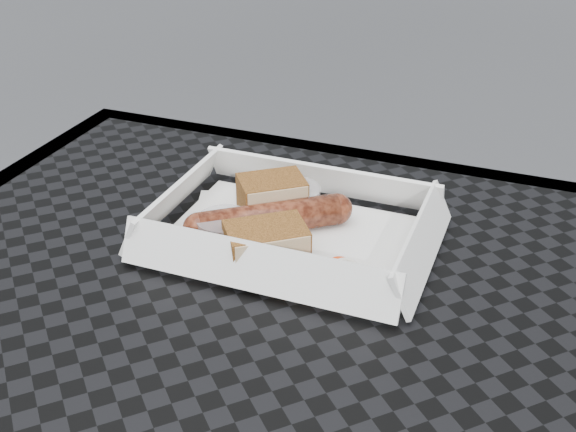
% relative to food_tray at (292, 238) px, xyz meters
% --- Properties ---
extents(food_tray, '(0.22, 0.15, 0.00)m').
position_rel_food_tray_xyz_m(food_tray, '(0.00, 0.00, 0.00)').
color(food_tray, white).
rests_on(food_tray, patio_table).
extents(bratwurst, '(0.13, 0.11, 0.03)m').
position_rel_food_tray_xyz_m(bratwurst, '(-0.02, -0.00, 0.02)').
color(bratwurst, maroon).
rests_on(bratwurst, food_tray).
extents(bread_near, '(0.07, 0.07, 0.04)m').
position_rel_food_tray_xyz_m(bread_near, '(-0.03, 0.03, 0.02)').
color(bread_near, brown).
rests_on(bread_near, food_tray).
extents(bread_far, '(0.08, 0.08, 0.03)m').
position_rel_food_tray_xyz_m(bread_far, '(-0.01, -0.05, 0.02)').
color(bread_far, brown).
rests_on(bread_far, food_tray).
extents(veg_garnish, '(0.03, 0.03, 0.00)m').
position_rel_food_tray_xyz_m(veg_garnish, '(0.06, -0.05, 0.00)').
color(veg_garnish, '#EC3A0A').
rests_on(veg_garnish, food_tray).
extents(napkin, '(0.15, 0.15, 0.00)m').
position_rel_food_tray_xyz_m(napkin, '(-0.04, 0.02, -0.00)').
color(napkin, white).
rests_on(napkin, patio_table).
extents(condiment_cup_sauce, '(0.05, 0.05, 0.03)m').
position_rel_food_tray_xyz_m(condiment_cup_sauce, '(-0.05, -0.03, 0.01)').
color(condiment_cup_sauce, '#981A0B').
rests_on(condiment_cup_sauce, patio_table).
extents(condiment_cup_empty, '(0.05, 0.05, 0.03)m').
position_rel_food_tray_xyz_m(condiment_cup_empty, '(-0.01, 0.04, 0.01)').
color(condiment_cup_empty, silver).
rests_on(condiment_cup_empty, patio_table).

